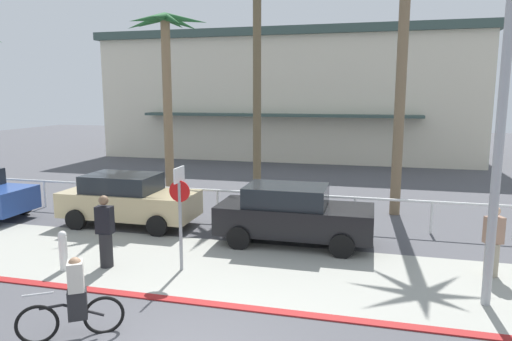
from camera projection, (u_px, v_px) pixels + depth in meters
The scene contains 16 objects.
ground_plane at pixel (291, 212), 16.85m from camera, with size 80.00×80.00×0.00m, color #4C4C51.
sidewalk_strip at pixel (250, 270), 11.30m from camera, with size 44.00×4.00×0.02m, color #9E9E93.
curb_paint at pixel (225, 305), 9.39m from camera, with size 44.00×0.24×0.03m, color maroon.
building_backdrop at pixel (292, 96), 33.20m from camera, with size 24.90×11.54×8.28m.
rail_fence at pixel (284, 199), 15.28m from camera, with size 23.22×0.08×1.04m.
stop_sign_bike_lane at pixel (180, 204), 11.03m from camera, with size 0.52×0.56×2.56m.
bollard_2 at pixel (63, 250), 11.22m from camera, with size 0.20×0.20×1.00m.
streetlight_curb at pixel (507, 93), 8.52m from camera, with size 0.24×2.54×7.50m.
palm_tree_1 at pixel (166, 57), 18.01m from camera, with size 3.25×3.65×7.37m.
palm_tree_2 at pixel (257, 32), 19.86m from camera, with size 3.10×3.25×9.46m.
palm_tree_3 at pixel (403, 18), 15.52m from camera, with size 3.17×2.99×9.23m.
car_tan_1 at pixel (128, 199), 15.08m from camera, with size 4.40×2.02×1.69m.
car_black_2 at pixel (293, 214), 13.22m from camera, with size 4.40×2.02×1.69m.
cyclist_black_0 at pixel (74, 300), 8.10m from camera, with size 1.56×1.03×1.50m.
pedestrian_0 at pixel (105, 234), 11.37m from camera, with size 0.42×0.34×1.83m.
pedestrian_1 at pixel (493, 244), 10.80m from camera, with size 0.47×0.41×1.71m.
Camera 1 is at (2.79, -6.19, 4.26)m, focal length 32.42 mm.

